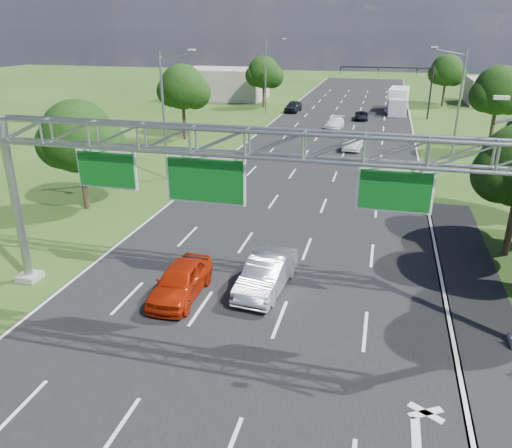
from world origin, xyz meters
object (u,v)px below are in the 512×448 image
(box_truck, at_px, (398,101))
(red_coupe, at_px, (181,281))
(silver_sedan, at_px, (266,274))
(traffic_signal, at_px, (404,79))
(sign_gantry, at_px, (249,158))

(box_truck, bearing_deg, red_coupe, -95.09)
(red_coupe, xyz_separation_m, box_truck, (10.18, 57.85, 0.81))
(silver_sedan, bearing_deg, traffic_signal, 87.79)
(sign_gantry, relative_size, box_truck, 2.60)
(sign_gantry, bearing_deg, traffic_signal, 82.32)
(traffic_signal, distance_m, box_truck, 6.28)
(traffic_signal, distance_m, silver_sedan, 51.68)
(traffic_signal, height_order, box_truck, traffic_signal)
(red_coupe, bearing_deg, box_truck, 79.64)
(sign_gantry, bearing_deg, silver_sedan, 81.56)
(traffic_signal, bearing_deg, sign_gantry, -97.68)
(silver_sedan, height_order, box_truck, box_truck)
(silver_sedan, distance_m, box_truck, 56.59)
(traffic_signal, bearing_deg, red_coupe, -101.31)
(sign_gantry, xyz_separation_m, traffic_signal, (7.15, 53.00, -1.72))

